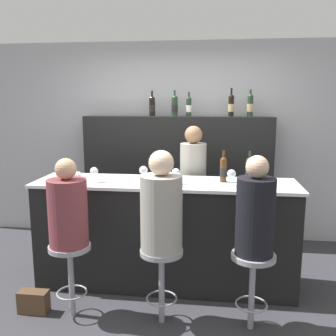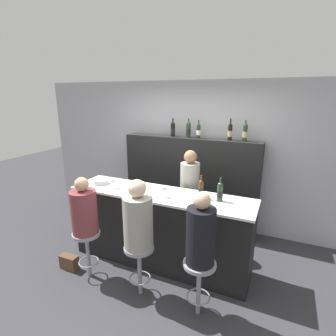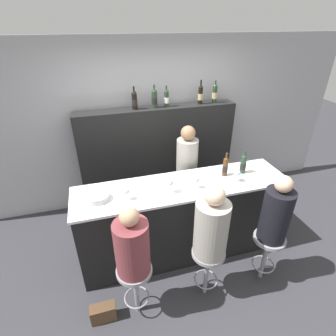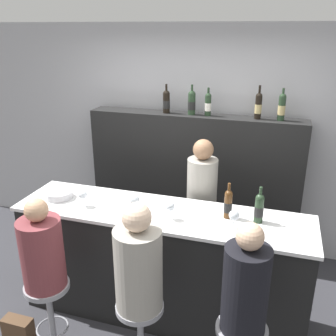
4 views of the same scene
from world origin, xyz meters
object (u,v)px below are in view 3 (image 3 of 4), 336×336
(bar_stool_middle, at_px, (208,261))
(guest_seated_right, at_px, (276,213))
(wine_bottle_backbar_1, at_px, (154,98))
(bar_stool_left, at_px, (135,279))
(wine_bottle_counter_1, at_px, (243,164))
(wine_glass_1, at_px, (170,183))
(wine_glass_3, at_px, (237,173))
(guest_seated_middle, at_px, (211,226))
(bartender, at_px, (186,181))
(wine_bottle_backbar_4, at_px, (215,93))
(bar_stool_right, at_px, (267,247))
(handbag, at_px, (103,313))
(wine_bottle_backbar_0, at_px, (134,100))
(guest_seated_left, at_px, (132,246))
(wine_glass_0, at_px, (126,191))
(metal_bowl, at_px, (98,197))
(wine_bottle_backbar_2, at_px, (166,98))
(wine_glass_2, at_px, (196,180))
(wine_bottle_counter_0, at_px, (225,166))
(wine_bottle_backbar_3, at_px, (200,94))

(bar_stool_middle, distance_m, guest_seated_right, 0.89)
(wine_bottle_backbar_1, height_order, bar_stool_left, wine_bottle_backbar_1)
(wine_bottle_backbar_1, xyz_separation_m, bar_stool_left, (-0.69, -1.88, -1.28))
(wine_bottle_counter_1, height_order, wine_glass_1, wine_bottle_counter_1)
(wine_glass_1, distance_m, bar_stool_middle, 0.93)
(wine_glass_3, xyz_separation_m, guest_seated_middle, (-0.58, -0.57, -0.18))
(wine_bottle_backbar_1, height_order, bartender, wine_bottle_backbar_1)
(wine_bottle_backbar_4, relative_size, bar_stool_right, 0.51)
(wine_bottle_backbar_4, height_order, handbag, wine_bottle_backbar_4)
(wine_bottle_counter_1, height_order, handbag, wine_bottle_counter_1)
(wine_bottle_backbar_0, xyz_separation_m, bar_stool_left, (-0.40, -1.88, -1.27))
(guest_seated_left, height_order, handbag, guest_seated_left)
(handbag, bearing_deg, wine_bottle_backbar_4, 43.53)
(wine_glass_0, height_order, metal_bowl, wine_glass_0)
(wine_glass_0, height_order, guest_seated_right, guest_seated_right)
(metal_bowl, distance_m, bar_stool_left, 0.92)
(guest_seated_right, xyz_separation_m, bartender, (-0.56, 1.22, -0.25))
(wine_glass_1, relative_size, bar_stool_left, 0.26)
(wine_bottle_backbar_2, distance_m, wine_glass_2, 1.44)
(bartender, bearing_deg, wine_bottle_backbar_1, 112.91)
(wine_glass_2, distance_m, metal_bowl, 1.10)
(bartender, bearing_deg, wine_glass_2, -101.03)
(wine_bottle_counter_0, xyz_separation_m, wine_bottle_backbar_3, (0.10, 1.14, 0.60))
(wine_glass_1, bearing_deg, bar_stool_middle, -66.19)
(wine_bottle_counter_1, bearing_deg, wine_bottle_backbar_0, 134.78)
(wine_glass_0, bearing_deg, guest_seated_right, -21.18)
(wine_bottle_counter_0, relative_size, wine_glass_2, 1.99)
(wine_bottle_backbar_0, distance_m, wine_glass_3, 1.73)
(guest_seated_middle, xyz_separation_m, handbag, (-1.14, -0.00, -0.90))
(metal_bowl, height_order, bartender, bartender)
(bar_stool_middle, bearing_deg, wine_bottle_backbar_1, 92.94)
(wine_bottle_backbar_0, distance_m, bar_stool_right, 2.54)
(wine_glass_2, height_order, guest_seated_right, guest_seated_right)
(wine_glass_1, height_order, guest_seated_left, guest_seated_left)
(wine_bottle_counter_0, xyz_separation_m, handbag, (-1.65, -0.74, -1.09))
(wine_glass_0, relative_size, wine_glass_2, 0.96)
(wine_glass_0, relative_size, metal_bowl, 0.61)
(wine_glass_0, height_order, wine_glass_2, wine_glass_2)
(wine_bottle_counter_1, distance_m, wine_glass_1, 1.02)
(guest_seated_middle, bearing_deg, wine_bottle_backbar_0, 101.51)
(wine_bottle_backbar_0, bearing_deg, wine_glass_1, -84.31)
(wine_bottle_backbar_0, xyz_separation_m, wine_bottle_backbar_4, (1.22, 0.00, 0.01))
(wine_glass_0, distance_m, guest_seated_middle, 0.95)
(wine_bottle_counter_1, distance_m, metal_bowl, 1.79)
(wine_bottle_backbar_2, xyz_separation_m, guest_seated_middle, (-0.08, -1.88, -0.78))
(wine_bottle_backbar_3, xyz_separation_m, bartender, (-0.42, -0.66, -1.05))
(wine_bottle_backbar_4, relative_size, wine_glass_2, 2.12)
(handbag, bearing_deg, wine_bottle_backbar_0, 68.02)
(wine_glass_2, bearing_deg, bar_stool_middle, -95.71)
(wine_bottle_backbar_0, xyz_separation_m, guest_seated_left, (-0.40, -1.88, -0.82))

